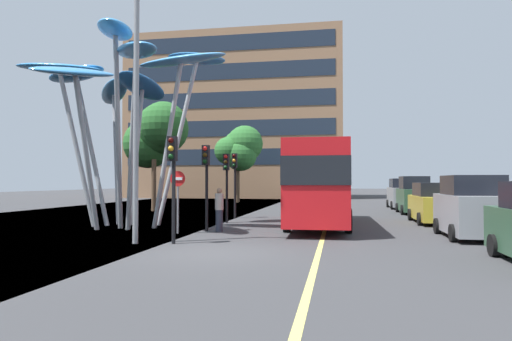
# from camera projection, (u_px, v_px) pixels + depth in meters

# --- Properties ---
(ground) EXTENTS (120.00, 240.00, 0.10)m
(ground) POSITION_uv_depth(u_px,v_px,m) (193.00, 253.00, 13.23)
(ground) COLOR #38383A
(red_bus) EXTENTS (2.84, 10.80, 3.80)m
(red_bus) POSITION_uv_depth(u_px,v_px,m) (319.00, 180.00, 21.07)
(red_bus) COLOR red
(red_bus) RESTS_ON ground
(leaf_sculpture) EXTENTS (9.97, 9.13, 8.33)m
(leaf_sculpture) POSITION_uv_depth(u_px,v_px,m) (122.00, 80.00, 20.52)
(leaf_sculpture) COLOR #9EA0A5
(leaf_sculpture) RESTS_ON ground
(traffic_light_kerb_near) EXTENTS (0.28, 0.42, 3.47)m
(traffic_light_kerb_near) POSITION_uv_depth(u_px,v_px,m) (173.00, 166.00, 14.83)
(traffic_light_kerb_near) COLOR black
(traffic_light_kerb_near) RESTS_ON ground
(traffic_light_kerb_far) EXTENTS (0.28, 0.42, 3.48)m
(traffic_light_kerb_far) POSITION_uv_depth(u_px,v_px,m) (206.00, 169.00, 18.56)
(traffic_light_kerb_far) COLOR black
(traffic_light_kerb_far) RESTS_ON ground
(traffic_light_island_mid) EXTENTS (0.28, 0.42, 3.36)m
(traffic_light_island_mid) POSITION_uv_depth(u_px,v_px,m) (226.00, 173.00, 22.39)
(traffic_light_island_mid) COLOR black
(traffic_light_island_mid) RESTS_ON ground
(traffic_light_opposite) EXTENTS (0.28, 0.42, 3.57)m
(traffic_light_opposite) POSITION_uv_depth(u_px,v_px,m) (235.00, 171.00, 25.42)
(traffic_light_opposite) COLOR black
(traffic_light_opposite) RESTS_ON ground
(car_parked_mid) EXTENTS (2.07, 4.02, 2.24)m
(car_parked_mid) POSITION_uv_depth(u_px,v_px,m) (472.00, 208.00, 16.38)
(car_parked_mid) COLOR gray
(car_parked_mid) RESTS_ON ground
(car_parked_far) EXTENTS (2.06, 4.60, 1.96)m
(car_parked_far) POSITION_uv_depth(u_px,v_px,m) (435.00, 204.00, 22.28)
(car_parked_far) COLOR gold
(car_parked_far) RESTS_ON ground
(car_side_street) EXTENTS (1.91, 3.98, 2.34)m
(car_side_street) POSITION_uv_depth(u_px,v_px,m) (414.00, 196.00, 28.82)
(car_side_street) COLOR #2D5138
(car_side_street) RESTS_ON ground
(car_far_side) EXTENTS (2.00, 4.53, 2.24)m
(car_far_side) POSITION_uv_depth(u_px,v_px,m) (402.00, 194.00, 34.32)
(car_far_side) COLOR gray
(car_far_side) RESTS_ON ground
(street_lamp) EXTENTS (1.60, 0.44, 8.68)m
(street_lamp) POSITION_uv_depth(u_px,v_px,m) (145.00, 77.00, 15.01)
(street_lamp) COLOR gray
(street_lamp) RESTS_ON ground
(tree_pavement_near) EXTENTS (4.98, 4.50, 7.53)m
(tree_pavement_near) POSITION_uv_depth(u_px,v_px,m) (158.00, 133.00, 32.13)
(tree_pavement_near) COLOR brown
(tree_pavement_near) RESTS_ON ground
(tree_pavement_far) EXTENTS (4.60, 4.21, 7.46)m
(tree_pavement_far) POSITION_uv_depth(u_px,v_px,m) (239.00, 149.00, 44.75)
(tree_pavement_far) COLOR brown
(tree_pavement_far) RESTS_ON ground
(pedestrian) EXTENTS (0.34, 0.34, 1.75)m
(pedestrian) POSITION_uv_depth(u_px,v_px,m) (219.00, 210.00, 18.52)
(pedestrian) COLOR #2D3342
(pedestrian) RESTS_ON ground
(no_entry_sign) EXTENTS (0.60, 0.12, 2.43)m
(no_entry_sign) POSITION_uv_depth(u_px,v_px,m) (178.00, 192.00, 17.83)
(no_entry_sign) COLOR gray
(no_entry_sign) RESTS_ON ground
(backdrop_building) EXTENTS (26.76, 13.32, 20.32)m
(backdrop_building) POSITION_uv_depth(u_px,v_px,m) (240.00, 120.00, 60.79)
(backdrop_building) COLOR #936B4C
(backdrop_building) RESTS_ON ground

